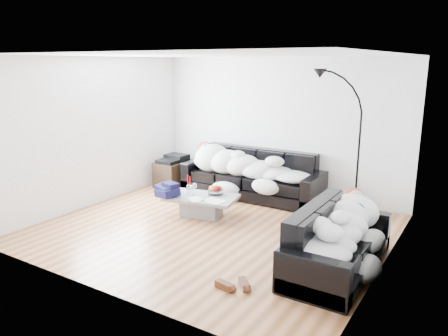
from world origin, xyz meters
The scene contains 24 objects.
ground centered at (0.00, 0.00, 0.00)m, with size 5.00×5.00×0.00m, color brown.
wall_back centered at (0.00, 2.25, 1.30)m, with size 5.00×0.02×2.60m, color silver.
wall_left centered at (-2.50, 0.00, 1.30)m, with size 0.02×4.50×2.60m, color silver.
wall_right centered at (2.50, 0.00, 1.30)m, with size 0.02×4.50×2.60m, color silver.
ceiling centered at (0.00, 0.00, 2.60)m, with size 5.00×5.00×0.00m, color white.
sofa_back centered at (-0.31, 1.78, 0.44)m, with size 2.69×0.93×0.88m, color black.
sofa_right centered at (2.04, -0.32, 0.40)m, with size 1.95×0.84×0.79m, color black.
sleeper_back centered at (-0.31, 1.73, 0.65)m, with size 2.27×0.79×0.45m, color white, non-canonical shape.
sleeper_right centered at (2.04, -0.32, 0.62)m, with size 1.67×0.71×0.41m, color white, non-canonical shape.
teal_cushion centered at (1.98, 0.28, 0.72)m, with size 0.36×0.30×0.20m, color #0F5869.
coffee_table centered at (-0.49, 0.38, 0.17)m, with size 1.16×0.68×0.34m, color #939699.
fruit_bowl centered at (-0.35, 0.59, 0.42)m, with size 0.25×0.25×0.16m, color white.
wine_glass_a centered at (-0.69, 0.48, 0.43)m, with size 0.07×0.07×0.17m, color white.
wine_glass_b centered at (-0.78, 0.41, 0.42)m, with size 0.06×0.06×0.15m, color white.
wine_glass_c centered at (-0.64, 0.34, 0.43)m, with size 0.08×0.08×0.18m, color white.
candle_left centered at (-0.93, 0.60, 0.47)m, with size 0.05×0.05×0.25m, color maroon.
candle_right centered at (-0.89, 0.61, 0.45)m, with size 0.04×0.04×0.23m, color maroon.
newspaper_a centered at (-0.17, 0.27, 0.35)m, with size 0.34×0.26×0.01m, color silver.
newspaper_b centered at (-0.47, 0.19, 0.35)m, with size 0.29×0.20×0.01m, color silver.
navy_jacket centered at (-0.98, 0.12, 0.52)m, with size 0.39×0.32×0.19m, color black, non-canonical shape.
shoes centered at (1.20, -1.41, 0.05)m, with size 0.40×0.29×0.09m, color #472311, non-canonical shape.
av_cabinet centered at (-2.00, 1.56, 0.26)m, with size 0.52×0.76×0.52m, color black.
stereo centered at (-2.00, 1.56, 0.59)m, with size 0.44×0.34×0.13m, color black.
floor_lamp centered at (1.66, 1.80, 1.06)m, with size 0.77×0.31×2.11m, color black, non-canonical shape.
Camera 1 is at (3.49, -5.28, 2.50)m, focal length 35.00 mm.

